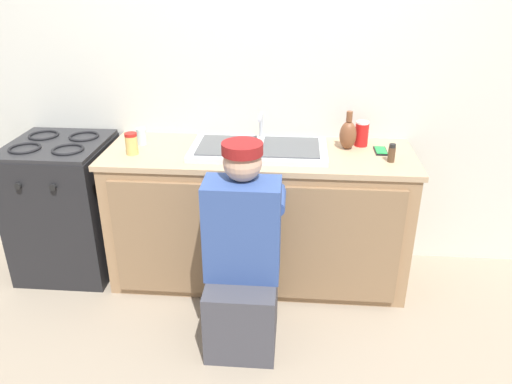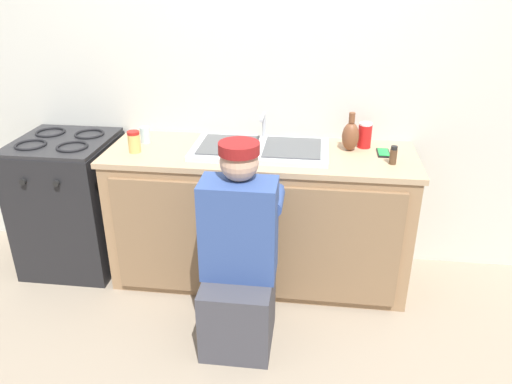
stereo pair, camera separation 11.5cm
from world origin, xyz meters
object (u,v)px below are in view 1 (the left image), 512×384
object	(u,v)px
sink_double_basin	(259,148)
plumber_person	(242,265)
soda_cup_red	(362,134)
spice_bottle_pepper	(392,153)
vase_decorative	(348,134)
condiment_jar	(132,144)
cell_phone	(381,151)
stove_range	(67,207)
water_glass	(142,136)

from	to	relation	value
sink_double_basin	plumber_person	size ratio (longest dim) A/B	0.72
soda_cup_red	spice_bottle_pepper	size ratio (longest dim) A/B	1.45
soda_cup_red	vase_decorative	xyz separation A→B (m)	(-0.09, -0.06, 0.01)
plumber_person	sink_double_basin	bearing A→B (deg)	86.66
plumber_person	vase_decorative	size ratio (longest dim) A/B	4.80
condiment_jar	cell_phone	distance (m)	1.46
vase_decorative	spice_bottle_pepper	bearing A→B (deg)	-40.41
stove_range	vase_decorative	xyz separation A→B (m)	(1.77, 0.09, 0.51)
sink_double_basin	stove_range	bearing A→B (deg)	-179.90
vase_decorative	stove_range	bearing A→B (deg)	-176.94
stove_range	water_glass	size ratio (longest dim) A/B	8.87
soda_cup_red	vase_decorative	distance (m)	0.11
sink_double_basin	soda_cup_red	distance (m)	0.64
sink_double_basin	condiment_jar	world-z (taller)	sink_double_basin
condiment_jar	soda_cup_red	xyz separation A→B (m)	(1.35, 0.26, 0.01)
sink_double_basin	vase_decorative	xyz separation A→B (m)	(0.52, 0.09, 0.07)
condiment_jar	spice_bottle_pepper	bearing A→B (deg)	-0.04
condiment_jar	vase_decorative	xyz separation A→B (m)	(1.26, 0.19, 0.03)
condiment_jar	cell_phone	size ratio (longest dim) A/B	0.91
sink_double_basin	condiment_jar	size ratio (longest dim) A/B	6.25
condiment_jar	water_glass	distance (m)	0.17
vase_decorative	soda_cup_red	bearing A→B (deg)	35.54
stove_range	plumber_person	size ratio (longest dim) A/B	0.80
vase_decorative	sink_double_basin	bearing A→B (deg)	-170.01
soda_cup_red	spice_bottle_pepper	bearing A→B (deg)	-61.58
soda_cup_red	spice_bottle_pepper	world-z (taller)	soda_cup_red
condiment_jar	vase_decorative	size ratio (longest dim) A/B	0.56
soda_cup_red	vase_decorative	world-z (taller)	vase_decorative
sink_double_basin	cell_phone	size ratio (longest dim) A/B	5.71
stove_range	plumber_person	xyz separation A→B (m)	(1.21, -0.62, 0.02)
stove_range	plumber_person	bearing A→B (deg)	-27.05
soda_cup_red	vase_decorative	size ratio (longest dim) A/B	0.66
stove_range	spice_bottle_pepper	xyz separation A→B (m)	(2.00, -0.10, 0.47)
stove_range	cell_phone	bearing A→B (deg)	1.67
condiment_jar	soda_cup_red	distance (m)	1.37
soda_cup_red	spice_bottle_pepper	distance (m)	0.29
stove_range	cell_phone	distance (m)	2.01
condiment_jar	vase_decorative	bearing A→B (deg)	8.75
sink_double_basin	cell_phone	bearing A→B (deg)	4.38
sink_double_basin	plumber_person	distance (m)	0.75
vase_decorative	condiment_jar	bearing A→B (deg)	-171.25
sink_double_basin	water_glass	distance (m)	0.73
plumber_person	spice_bottle_pepper	distance (m)	1.04
sink_double_basin	spice_bottle_pepper	world-z (taller)	sink_double_basin
sink_double_basin	soda_cup_red	size ratio (longest dim) A/B	5.26
sink_double_basin	vase_decorative	world-z (taller)	vase_decorative
sink_double_basin	soda_cup_red	bearing A→B (deg)	14.26
stove_range	cell_phone	xyz separation A→B (m)	(1.96, 0.06, 0.42)
sink_double_basin	stove_range	distance (m)	1.32
soda_cup_red	sink_double_basin	bearing A→B (deg)	-165.74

